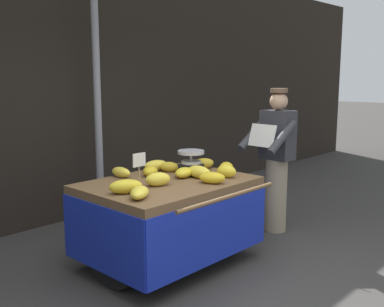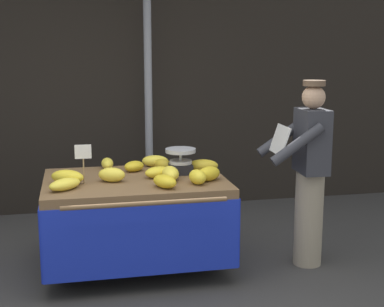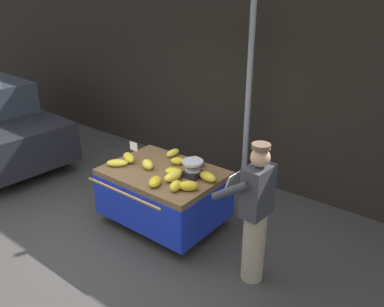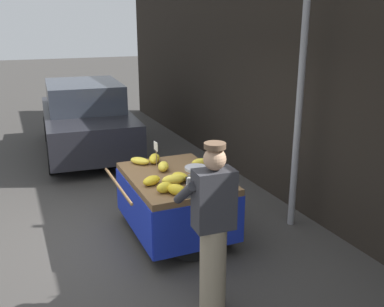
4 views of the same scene
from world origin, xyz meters
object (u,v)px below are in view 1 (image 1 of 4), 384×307
banana_bunch_8 (169,167)px  banana_bunch_3 (126,186)px  banana_bunch_6 (156,165)px  vendor_person (276,160)px  weighing_scale (191,161)px  banana_cart (168,203)px  banana_bunch_7 (226,171)px  street_pole (97,95)px  banana_bunch_0 (184,173)px  banana_bunch_1 (212,178)px  banana_bunch_2 (150,171)px  price_sign (139,163)px  banana_bunch_5 (158,179)px  banana_bunch_10 (139,193)px  banana_bunch_4 (121,172)px  banana_bunch_9 (199,172)px  banana_bunch_12 (202,164)px  banana_bunch_11 (226,168)px

banana_bunch_8 → banana_bunch_3: bearing=-157.1°
banana_bunch_6 → vendor_person: size_ratio=0.15×
weighing_scale → banana_bunch_6: (-0.19, 0.34, -0.06)m
banana_cart → banana_bunch_7: (0.50, -0.32, 0.29)m
street_pole → banana_bunch_0: size_ratio=13.06×
banana_bunch_1 → banana_bunch_3: bearing=159.1°
weighing_scale → banana_bunch_2: (-0.41, 0.18, -0.07)m
price_sign → banana_bunch_5: (0.24, 0.02, -0.18)m
street_pole → price_sign: bearing=-114.8°
banana_bunch_6 → banana_bunch_8: bearing=-71.7°
price_sign → banana_bunch_10: bearing=-130.6°
banana_bunch_7 → banana_bunch_2: bearing=128.0°
banana_bunch_10 → banana_bunch_6: bearing=40.5°
banana_bunch_4 → banana_bunch_8: banana_bunch_8 is taller
banana_bunch_5 → weighing_scale: bearing=16.3°
banana_bunch_1 → banana_bunch_8: size_ratio=1.19×
banana_bunch_7 → banana_bunch_9: size_ratio=0.71×
banana_bunch_0 → banana_bunch_6: size_ratio=0.95×
banana_bunch_1 → vendor_person: bearing=6.9°
banana_bunch_0 → banana_bunch_10: size_ratio=0.84×
banana_bunch_6 → banana_bunch_8: 0.16m
banana_bunch_2 → banana_bunch_3: bearing=-149.0°
price_sign → banana_bunch_8: 0.87m
price_sign → banana_bunch_1: (0.66, -0.28, -0.19)m
banana_bunch_2 → banana_bunch_8: bearing=1.5°
banana_bunch_1 → banana_bunch_8: banana_bunch_1 is taller
banana_bunch_4 → banana_bunch_7: (0.71, -0.78, 0.01)m
banana_bunch_0 → price_sign: bearing=-172.2°
banana_cart → banana_bunch_10: 0.72m
banana_cart → banana_bunch_12: bearing=12.3°
banana_bunch_1 → banana_bunch_7: bearing=12.0°
banana_bunch_6 → banana_bunch_2: bearing=-145.0°
banana_cart → weighing_scale: 0.57m
banana_bunch_7 → banana_bunch_10: size_ratio=0.69×
banana_bunch_4 → banana_bunch_6: 0.46m
price_sign → vendor_person: vendor_person is taller
weighing_scale → banana_bunch_2: 0.45m
banana_cart → banana_bunch_4: 0.58m
banana_bunch_1 → banana_bunch_9: (0.09, 0.25, 0.01)m
banana_bunch_8 → banana_cart: bearing=-135.4°
banana_bunch_2 → banana_bunch_5: size_ratio=0.84×
street_pole → banana_bunch_0: bearing=-94.9°
banana_bunch_11 → street_pole: bearing=98.6°
banana_bunch_10 → vendor_person: size_ratio=0.17×
price_sign → vendor_person: 2.03m
banana_cart → banana_bunch_11: banana_bunch_11 is taller
banana_bunch_5 → banana_bunch_8: 0.63m
price_sign → banana_bunch_1: 0.74m
banana_bunch_12 → vendor_person: size_ratio=0.17×
street_pole → vendor_person: street_pole is taller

